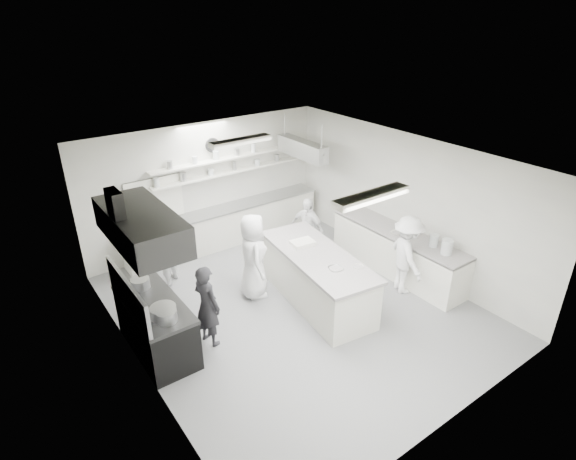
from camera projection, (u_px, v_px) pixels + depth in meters
floor at (294, 308)px, 9.12m from camera, size 6.00×7.00×0.02m
ceiling at (295, 160)px, 7.80m from camera, size 6.00×7.00×0.02m
wall_back at (207, 185)px, 11.01m from camera, size 6.00×0.04×3.00m
wall_front at (458, 342)px, 5.91m from camera, size 6.00×0.04×3.00m
wall_left at (132, 294)px, 6.88m from camera, size 0.04×7.00×3.00m
wall_right at (406, 203)px, 10.04m from camera, size 0.04×7.00×3.00m
stove at (157, 328)px, 7.84m from camera, size 0.80×1.80×0.90m
exhaust_hood at (141, 226)px, 7.01m from camera, size 0.85×2.00×0.50m
back_counter at (226, 226)px, 11.40m from camera, size 5.00×0.60×0.92m
shelf_lower at (235, 171)px, 11.17m from camera, size 4.20×0.26×0.04m
shelf_upper at (234, 157)px, 11.02m from camera, size 4.20×0.26×0.04m
pass_through_window at (155, 200)px, 10.33m from camera, size 1.30×0.04×1.00m
wall_clock at (212, 145)px, 10.66m from camera, size 0.32×0.05×0.32m
right_counter at (397, 253)px, 10.16m from camera, size 0.74×3.30×0.94m
pot_rack at (302, 149)px, 10.91m from camera, size 0.30×1.60×0.40m
light_fixture_front at (372, 196)px, 6.52m from camera, size 1.30×0.25×0.10m
light_fixture_rear at (241, 141)px, 9.14m from camera, size 1.30×0.25×0.10m
prep_island at (317, 279)px, 9.12m from camera, size 1.36×2.85×1.01m
stove_pot at (164, 313)px, 7.25m from camera, size 0.41×0.41×0.23m
cook_stove at (207, 306)px, 7.88m from camera, size 0.49×0.63×1.52m
cook_back at (161, 254)px, 9.59m from camera, size 0.89×0.87×1.45m
cook_island_left at (253, 256)px, 9.17m from camera, size 0.82×1.00×1.77m
cook_island_right at (307, 229)px, 10.61m from camera, size 0.61×0.94×1.49m
cook_right at (407, 255)px, 9.32m from camera, size 0.98×1.23×1.67m
bowl_island_a at (336, 269)px, 8.41m from camera, size 0.32×0.32×0.06m
bowl_island_b at (358, 267)px, 8.47m from camera, size 0.26×0.26×0.06m
bowl_right at (396, 233)px, 9.91m from camera, size 0.23×0.23×0.06m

